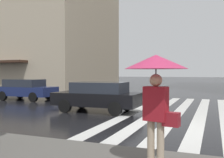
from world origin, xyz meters
TOP-DOWN VIEW (x-y plane):
  - ground_plane at (0.00, 0.00)m, footprint 220.00×220.00m
  - zebra_crossing at (4.00, -1.11)m, footprint 13.00×7.50m
  - haussmann_block_mid at (19.90, 26.49)m, footprint 16.00×28.88m
  - car_navy at (5.50, 10.80)m, footprint 1.85×4.10m
  - car_black at (2.50, 4.00)m, footprint 1.85×4.10m
  - pedestrian_in_red_jacket at (-4.16, -0.22)m, footprint 1.10×1.10m

SIDE VIEW (x-z plane):
  - ground_plane at x=0.00m, z-range 0.00..0.00m
  - zebra_crossing at x=4.00m, z-range 0.00..0.01m
  - car_navy at x=5.50m, z-range 0.05..1.46m
  - car_black at x=2.50m, z-range 0.05..1.46m
  - pedestrian_in_red_jacket at x=-4.16m, z-range 0.79..2.81m
  - haussmann_block_mid at x=19.90m, z-range -0.21..19.70m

